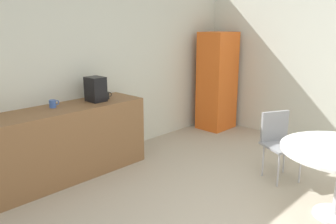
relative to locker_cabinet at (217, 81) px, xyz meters
The scene contains 7 objects.
wall_back 2.62m from the locker_cabinet, 169.99° to the left, with size 6.00×0.10×2.60m, color silver.
counter_block 3.25m from the locker_cabinet, behind, with size 2.47×0.60×0.90m, color brown.
locker_cabinet is the anchor object (origin of this frame).
chair_gray 2.21m from the locker_cabinet, 123.42° to the right, with size 0.57×0.57×0.83m.
mug_white 3.12m from the locker_cabinet, behind, with size 0.13×0.08×0.09m.
mug_red 2.37m from the locker_cabinet, behind, with size 0.13×0.08×0.09m.
coffee_maker 2.55m from the locker_cabinet, behind, with size 0.20×0.24×0.32m, color black.
Camera 1 is at (-2.58, -1.13, 1.91)m, focal length 37.47 mm.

